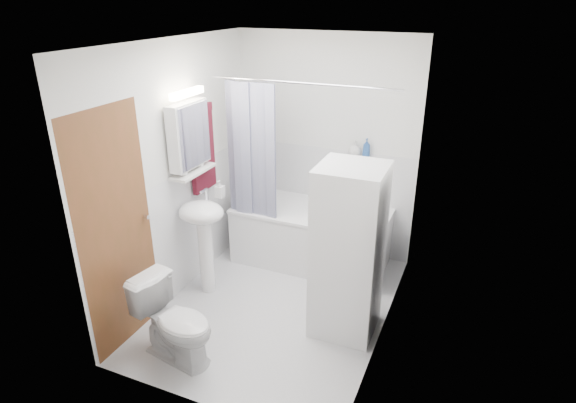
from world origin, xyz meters
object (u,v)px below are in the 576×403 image
at_px(bathtub, 311,233).
at_px(sink, 203,226).
at_px(washer_dryer, 348,252).
at_px(toilet, 176,322).

bearing_deg(bathtub, sink, -128.89).
bearing_deg(bathtub, washer_dryer, -54.86).
bearing_deg(bathtub, toilet, -103.63).
distance_m(bathtub, toilet, 1.92).
distance_m(washer_dryer, toilet, 1.50).
relative_size(bathtub, washer_dryer, 1.08).
bearing_deg(sink, bathtub, 51.11).
height_order(washer_dryer, toilet, washer_dryer).
bearing_deg(washer_dryer, sink, 178.09).
distance_m(bathtub, washer_dryer, 1.24).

